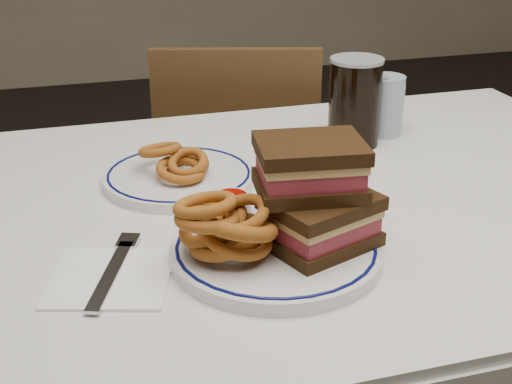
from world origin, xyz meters
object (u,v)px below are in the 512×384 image
object	(u,v)px
chair_far	(238,187)
far_plate	(179,177)
main_plate	(276,250)
beer_mug	(356,101)
reuben_sandwich	(315,194)

from	to	relation	value
chair_far	far_plate	bearing A→B (deg)	-113.05
chair_far	main_plate	size ratio (longest dim) A/B	3.10
chair_far	far_plate	size ratio (longest dim) A/B	3.50
main_plate	beer_mug	distance (m)	0.45
reuben_sandwich	far_plate	size ratio (longest dim) A/B	0.67
main_plate	beer_mug	xyz separation A→B (m)	(0.27, 0.36, 0.07)
chair_far	main_plate	distance (m)	0.94
reuben_sandwich	beer_mug	bearing A→B (deg)	59.43
chair_far	beer_mug	xyz separation A→B (m)	(0.08, -0.51, 0.37)
chair_far	reuben_sandwich	world-z (taller)	reuben_sandwich
main_plate	far_plate	world-z (taller)	main_plate
reuben_sandwich	beer_mug	size ratio (longest dim) A/B	1.03
main_plate	reuben_sandwich	distance (m)	0.09
chair_far	beer_mug	size ratio (longest dim) A/B	5.36
main_plate	reuben_sandwich	xyz separation A→B (m)	(0.05, -0.01, 0.07)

